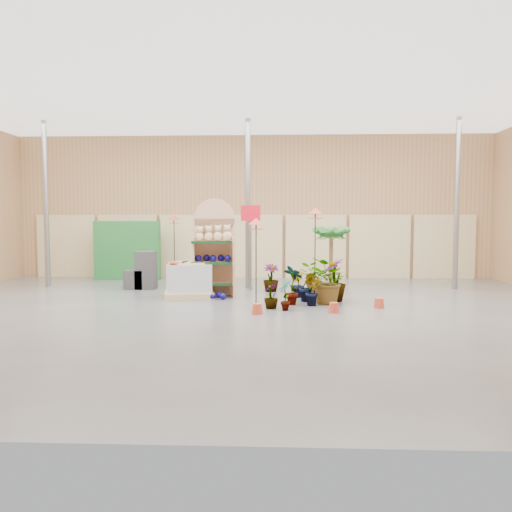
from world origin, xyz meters
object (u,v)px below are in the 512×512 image
at_px(pallet_stack, 189,280).
at_px(potted_plant_2, 329,281).
at_px(display_shelf, 214,251).
at_px(bird_table_front, 256,224).

bearing_deg(pallet_stack, potted_plant_2, -24.40).
height_order(display_shelf, bird_table_front, display_shelf).
bearing_deg(bird_table_front, pallet_stack, 154.93).
xyz_separation_m(pallet_stack, potted_plant_2, (3.19, -0.82, 0.10)).
bearing_deg(pallet_stack, display_shelf, 16.36).
distance_m(bird_table_front, potted_plant_2, 2.00).
distance_m(pallet_stack, potted_plant_2, 3.29).
bearing_deg(potted_plant_2, bird_table_front, 177.55).
height_order(bird_table_front, potted_plant_2, bird_table_front).
xyz_separation_m(display_shelf, potted_plant_2, (2.63, -1.09, -0.57)).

